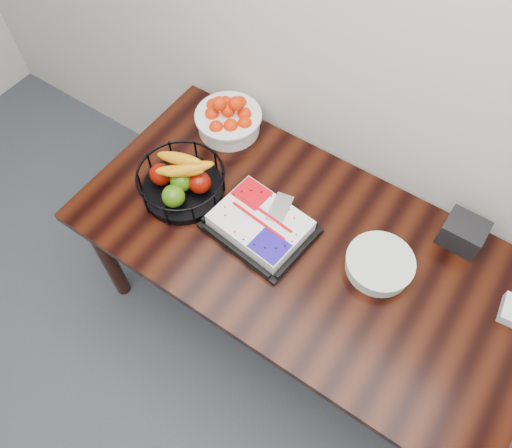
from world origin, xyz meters
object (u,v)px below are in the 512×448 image
Objects in this scene: cake_tray at (260,224)px; tangerine_bowl at (228,116)px; table at (303,254)px; plate_stack at (379,264)px; napkin_box at (463,233)px; fruit_basket at (181,180)px.

tangerine_bowl is (-0.41, 0.36, 0.04)m from cake_tray.
tangerine_bowl is (-0.59, 0.32, 0.17)m from table.
plate_stack is at bearing -16.26° from tangerine_bowl.
napkin_box reaches higher than plate_stack.
fruit_basket is (0.05, -0.39, -0.00)m from tangerine_bowl.
fruit_basket is at bearing -170.82° from plate_stack.
cake_tray is 0.37m from fruit_basket.
cake_tray is at bearing -166.84° from table.
napkin_box is at bearing 30.60° from cake_tray.
tangerine_bowl is 0.83× the size of fruit_basket.
tangerine_bowl is at bearing -178.30° from napkin_box.
cake_tray is at bearing 4.26° from fruit_basket.
fruit_basket reaches higher than table.
table is at bearing 13.16° from cake_tray.
fruit_basket is 1.38× the size of plate_stack.
napkin_box reaches higher than cake_tray.
napkin_box is at bearing 54.58° from plate_stack.
napkin_box is at bearing 22.21° from fruit_basket.
cake_tray is at bearing -41.15° from tangerine_bowl.
cake_tray is (-0.18, -0.04, 0.12)m from table.
cake_tray reaches higher than plate_stack.
cake_tray is 1.66× the size of plate_stack.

